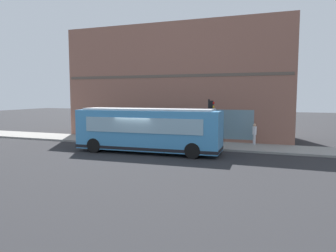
# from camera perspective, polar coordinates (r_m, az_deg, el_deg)

# --- Properties ---
(ground) EXTENTS (120.00, 120.00, 0.00)m
(ground) POSITION_cam_1_polar(r_m,az_deg,el_deg) (21.86, -5.34, -4.87)
(ground) COLOR #262628
(sidewalk_curb) EXTENTS (3.56, 40.00, 0.15)m
(sidewalk_curb) POSITION_cam_1_polar(r_m,az_deg,el_deg) (25.82, -1.18, -3.06)
(sidewalk_curb) COLOR gray
(sidewalk_curb) RESTS_ON ground
(building_corner) EXTENTS (6.36, 20.49, 10.20)m
(building_corner) POSITION_cam_1_polar(r_m,az_deg,el_deg) (30.20, 2.21, 7.74)
(building_corner) COLOR #8C5B4C
(building_corner) RESTS_ON ground
(city_bus_nearside) EXTENTS (2.96, 10.14, 3.07)m
(city_bus_nearside) POSITION_cam_1_polar(r_m,az_deg,el_deg) (21.73, -3.62, -0.78)
(city_bus_nearside) COLOR #3F8CC6
(city_bus_nearside) RESTS_ON ground
(traffic_light_near_corner) EXTENTS (0.32, 0.49, 3.52)m
(traffic_light_near_corner) POSITION_cam_1_polar(r_m,az_deg,el_deg) (23.23, 7.73, 2.21)
(traffic_light_near_corner) COLOR black
(traffic_light_near_corner) RESTS_ON sidewalk_curb
(fire_hydrant) EXTENTS (0.35, 0.35, 0.74)m
(fire_hydrant) POSITION_cam_1_polar(r_m,az_deg,el_deg) (25.97, -3.73, -2.04)
(fire_hydrant) COLOR yellow
(fire_hydrant) RESTS_ON sidewalk_curb
(pedestrian_near_building_entrance) EXTENTS (0.32, 0.32, 1.54)m
(pedestrian_near_building_entrance) POSITION_cam_1_polar(r_m,az_deg,el_deg) (28.12, -12.38, -0.53)
(pedestrian_near_building_entrance) COLOR #3359A5
(pedestrian_near_building_entrance) RESTS_ON sidewalk_curb
(pedestrian_by_light_pole) EXTENTS (0.32, 0.32, 1.73)m
(pedestrian_by_light_pole) POSITION_cam_1_polar(r_m,az_deg,el_deg) (27.32, -11.06, -0.41)
(pedestrian_by_light_pole) COLOR gold
(pedestrian_by_light_pole) RESTS_ON sidewalk_curb
(pedestrian_walking_along_curb) EXTENTS (0.32, 0.32, 1.64)m
(pedestrian_walking_along_curb) POSITION_cam_1_polar(r_m,az_deg,el_deg) (25.12, 15.44, -1.16)
(pedestrian_walking_along_curb) COLOR silver
(pedestrian_walking_along_curb) RESTS_ON sidewalk_curb
(pedestrian_near_hydrant) EXTENTS (0.32, 0.32, 1.67)m
(pedestrian_near_hydrant) POSITION_cam_1_polar(r_m,az_deg,el_deg) (25.77, 0.02, -0.75)
(pedestrian_near_hydrant) COLOR gold
(pedestrian_near_hydrant) RESTS_ON sidewalk_curb
(newspaper_vending_box) EXTENTS (0.44, 0.42, 0.90)m
(newspaper_vending_box) POSITION_cam_1_polar(r_m,az_deg,el_deg) (25.95, 2.76, -1.84)
(newspaper_vending_box) COLOR #197233
(newspaper_vending_box) RESTS_ON sidewalk_curb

